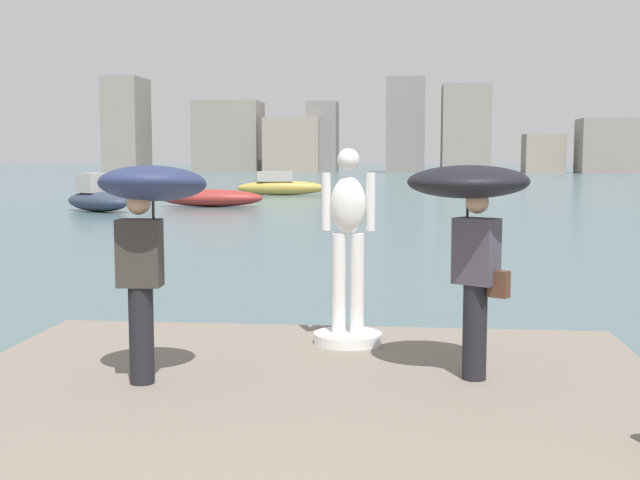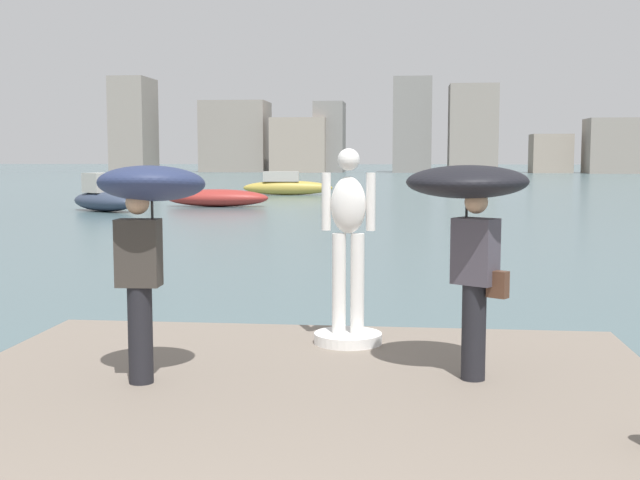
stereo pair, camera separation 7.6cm
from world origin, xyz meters
The scene contains 8 objects.
ground_plane centered at (0.00, 40.00, 0.00)m, with size 400.00×400.00×0.00m, color #4C666B.
statue_white_figure centered at (0.29, 6.52, 1.28)m, with size 0.74×0.74×2.12m.
onlooker_left centered at (-1.37, 4.79, 1.95)m, with size 1.00×1.02×1.99m.
onlooker_right centered at (1.47, 5.26, 2.00)m, with size 1.53×1.53×1.96m.
boat_near centered at (-8.26, 36.29, 0.42)m, with size 5.03×1.51×0.84m.
boat_mid centered at (-6.65, 48.25, 0.57)m, with size 5.67×1.55×1.48m.
boat_far centered at (-12.51, 32.49, 0.58)m, with size 4.08×3.39×1.69m.
distant_skyline centered at (-5.21, 118.61, 5.32)m, with size 85.88×14.20×13.88m.
Camera 1 is at (0.85, -2.20, 2.44)m, focal length 45.72 mm.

